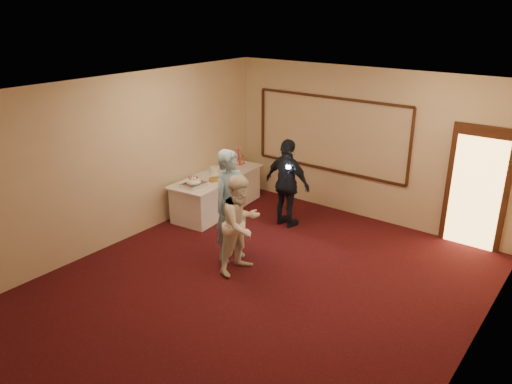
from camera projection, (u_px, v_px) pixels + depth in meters
floor at (259, 287)px, 7.71m from camera, size 7.00×7.00×0.00m
room_walls at (260, 162)px, 6.99m from camera, size 6.04×7.04×3.02m
wall_molding at (330, 134)px, 10.18m from camera, size 3.45×0.04×1.55m
doorway at (477, 189)px, 8.69m from camera, size 1.05×0.07×2.20m
buffet_table at (217, 192)px, 10.47m from camera, size 1.12×2.37×0.77m
pavlova_tray at (193, 183)px, 9.66m from camera, size 0.35×0.51×0.18m
cupcake_stand at (239, 157)px, 11.04m from camera, size 0.29×0.29×0.43m
plate_stack_a at (214, 170)px, 10.39m from camera, size 0.19×0.19×0.16m
plate_stack_b at (231, 169)px, 10.47m from camera, size 0.19×0.19×0.16m
tart at (215, 180)px, 9.97m from camera, size 0.28×0.28×0.06m
man at (231, 206)px, 8.26m from camera, size 0.55×0.76×1.92m
woman at (241, 224)px, 7.92m from camera, size 0.68×0.84×1.64m
guest at (287, 184)px, 9.56m from camera, size 1.06×0.52×1.74m
camera_flash at (288, 167)px, 9.19m from camera, size 0.07×0.04×0.05m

